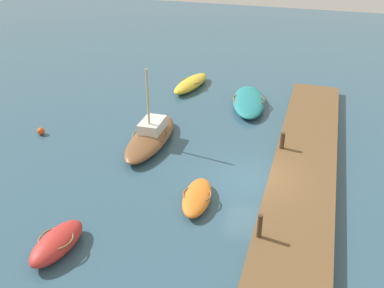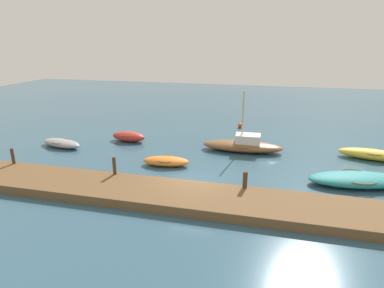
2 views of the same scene
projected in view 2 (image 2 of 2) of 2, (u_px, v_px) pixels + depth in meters
The scene contains 12 objects.
ground_plane at pixel (194, 183), 18.31m from camera, with size 84.00×84.00×0.00m, color #33566B.
dock_platform at pixel (184, 197), 16.18m from camera, with size 25.79×3.07×0.48m, color brown.
rowboat_orange at pixel (166, 161), 20.75m from camera, with size 3.12×1.54×0.59m.
dinghy_red at pixel (129, 136), 25.69m from camera, with size 2.92×1.53×0.77m.
motorboat_teal at pixel (357, 179), 17.96m from camera, with size 5.71×3.04×0.66m.
rowboat_grey at pixel (61, 143), 24.36m from camera, with size 3.70×2.03×0.58m.
rowboat_yellow at pixel (373, 155), 21.76m from camera, with size 4.61×2.11×0.70m.
sailboat_brown at pixel (243, 145), 23.40m from camera, with size 5.85×2.03×4.41m.
mooring_post_west at pixel (13, 156), 19.70m from camera, with size 0.20×0.20×0.99m, color #47331E.
mooring_post_mid_west at pixel (114, 166), 18.14m from camera, with size 0.19×0.19×1.02m, color #47331E.
mooring_post_mid_east at pixel (245, 180), 16.49m from camera, with size 0.24×0.24×0.89m, color #47331E.
marker_buoy at pixel (240, 125), 29.69m from camera, with size 0.43×0.43×0.43m, color #E54C19.
Camera 2 is at (3.86, -16.25, 7.83)m, focal length 29.95 mm.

